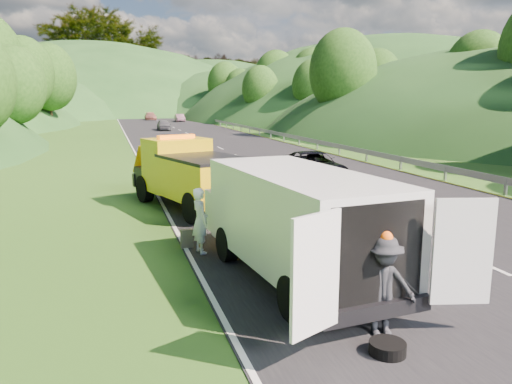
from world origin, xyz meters
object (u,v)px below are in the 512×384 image
object	(u,v)px
woman	(201,253)
passing_suv	(313,182)
white_van	(295,219)
spare_tire	(387,355)
worker	(381,335)
suitcase	(187,239)
child	(281,266)
tow_truck	(191,174)

from	to	relation	value
woman	passing_suv	distance (m)	12.28
white_van	spare_tire	bearing A→B (deg)	-92.73
worker	passing_suv	distance (m)	16.20
white_van	suitcase	bearing A→B (deg)	116.97
passing_suv	worker	bearing A→B (deg)	-102.44
worker	suitcase	bearing A→B (deg)	120.34
woman	worker	size ratio (longest dim) A/B	0.99
woman	child	bearing A→B (deg)	-143.58
spare_tire	passing_suv	xyz separation A→B (m)	(5.44, 15.99, 0.00)
woman	spare_tire	world-z (taller)	woman
tow_truck	suitcase	world-z (taller)	tow_truck
tow_truck	spare_tire	xyz separation A→B (m)	(1.27, -11.73, -1.31)
white_van	passing_suv	size ratio (longest dim) A/B	1.40
worker	white_van	bearing A→B (deg)	107.20
child	suitcase	bearing A→B (deg)	178.79
tow_truck	woman	distance (m)	5.76
white_van	spare_tire	world-z (taller)	white_van
woman	suitcase	size ratio (longest dim) A/B	3.29
worker	passing_suv	xyz separation A→B (m)	(5.18, 15.35, 0.00)
suitcase	white_van	bearing A→B (deg)	-56.99
passing_suv	suitcase	bearing A→B (deg)	-123.27
spare_tire	suitcase	bearing A→B (deg)	108.16
child	suitcase	size ratio (longest dim) A/B	2.09
tow_truck	white_van	bearing A→B (deg)	-99.97
white_van	child	distance (m)	1.70
child	passing_suv	size ratio (longest dim) A/B	0.21
white_van	suitcase	xyz separation A→B (m)	(-1.99, 3.06, -1.15)
white_van	child	bearing A→B (deg)	83.24
suitcase	woman	bearing A→B (deg)	-62.62
tow_truck	woman	bearing A→B (deg)	-114.04
worker	suitcase	world-z (taller)	worker
tow_truck	white_van	distance (m)	8.15
white_van	worker	size ratio (longest dim) A/B	4.14
tow_truck	suitcase	distance (m)	5.21
woman	worker	distance (m)	5.93
woman	passing_suv	bearing A→B (deg)	-48.05
tow_truck	woman	size ratio (longest dim) A/B	3.77
spare_tire	passing_suv	distance (m)	16.89
child	worker	size ratio (longest dim) A/B	0.63
woman	worker	xyz separation A→B (m)	(2.18, -5.52, 0.00)
child	suitcase	world-z (taller)	child
woman	spare_tire	bearing A→B (deg)	-173.98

